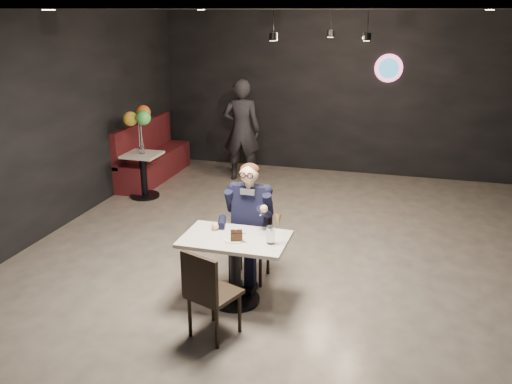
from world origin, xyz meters
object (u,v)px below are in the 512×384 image
(side_table, at_px, (144,177))
(seated_man, at_px, (250,221))
(passerby, at_px, (242,130))
(sundae_glass, at_px, (271,235))
(balloon_vase, at_px, (142,150))
(chair_near, at_px, (214,292))
(booth_bench, at_px, (153,151))
(chair_far, at_px, (250,242))
(main_table, at_px, (235,270))

(side_table, bearing_deg, seated_man, -42.41)
(seated_man, xyz_separation_m, passerby, (-1.26, 3.73, 0.21))
(sundae_glass, height_order, balloon_vase, sundae_glass)
(chair_near, height_order, seated_man, seated_man)
(chair_near, bearing_deg, passerby, 124.68)
(chair_near, bearing_deg, side_table, 146.14)
(booth_bench, bearing_deg, chair_far, -49.46)
(main_table, relative_size, seated_man, 0.76)
(seated_man, bearing_deg, main_table, -90.00)
(chair_near, bearing_deg, main_table, 110.33)
(seated_man, height_order, side_table, seated_man)
(seated_man, bearing_deg, booth_bench, 130.54)
(main_table, xyz_separation_m, chair_far, (-0.00, 0.55, 0.09))
(seated_man, height_order, passerby, passerby)
(sundae_glass, xyz_separation_m, booth_bench, (-3.23, 3.92, -0.31))
(balloon_vase, bearing_deg, side_table, 0.00)
(chair_near, relative_size, sundae_glass, 4.98)
(main_table, bearing_deg, chair_far, 90.00)
(chair_far, height_order, sundae_glass, sundae_glass)
(main_table, height_order, side_table, main_table)
(passerby, bearing_deg, chair_near, 97.39)
(chair_near, bearing_deg, chair_far, 110.33)
(main_table, relative_size, booth_bench, 0.52)
(side_table, xyz_separation_m, balloon_vase, (0.00, 0.00, 0.47))
(seated_man, xyz_separation_m, balloon_vase, (-2.54, 2.32, 0.10))
(main_table, relative_size, chair_far, 1.20)
(chair_far, xyz_separation_m, sundae_glass, (0.39, -0.60, 0.38))
(main_table, distance_m, sundae_glass, 0.61)
(balloon_vase, bearing_deg, passerby, 47.66)
(seated_man, distance_m, side_table, 3.46)
(booth_bench, bearing_deg, main_table, -53.73)
(booth_bench, bearing_deg, chair_near, -57.86)
(seated_man, height_order, sundae_glass, seated_man)
(passerby, bearing_deg, main_table, 99.46)
(chair_near, bearing_deg, sundae_glass, 77.29)
(chair_near, relative_size, seated_man, 0.64)
(chair_far, relative_size, side_table, 1.31)
(main_table, bearing_deg, booth_bench, 126.27)
(passerby, bearing_deg, booth_bench, 7.46)
(booth_bench, bearing_deg, passerby, 14.41)
(seated_man, distance_m, balloon_vase, 3.44)
(seated_man, bearing_deg, chair_far, 0.00)
(side_table, bearing_deg, main_table, -48.49)
(chair_far, xyz_separation_m, side_table, (-2.54, 2.32, -0.11))
(chair_near, xyz_separation_m, sundae_glass, (0.39, 0.60, 0.38))
(main_table, height_order, booth_bench, booth_bench)
(chair_near, height_order, sundae_glass, sundae_glass)
(side_table, bearing_deg, sundae_glass, -44.84)
(side_table, relative_size, balloon_vase, 5.19)
(main_table, distance_m, chair_far, 0.56)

